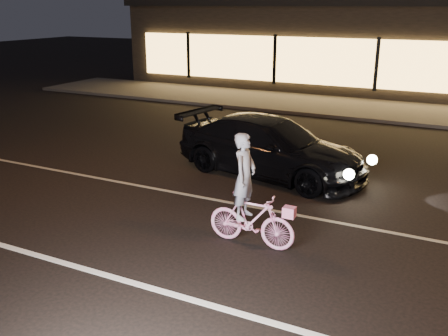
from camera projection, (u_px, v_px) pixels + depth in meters
The scene contains 7 objects.
ground at pixel (209, 248), 8.49m from camera, with size 90.00×90.00×0.00m, color black.
lane_stripe_near at pixel (160, 291), 7.21m from camera, with size 60.00×0.12×0.01m, color silver.
lane_stripe_far at pixel (255, 207), 10.19m from camera, with size 60.00×0.10×0.01m, color gray.
sidewalk at pixel (365, 109), 19.54m from camera, with size 30.00×4.00×0.12m, color #383533.
storefront at pixel (394, 44), 23.97m from camera, with size 25.40×8.42×4.20m.
cyclist at pixel (249, 207), 8.41m from camera, with size 1.56×0.54×1.96m.
sedan at pixel (271, 147), 11.98m from camera, with size 5.04×2.79×1.38m.
Camera 1 is at (3.62, -6.73, 3.94)m, focal length 40.00 mm.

